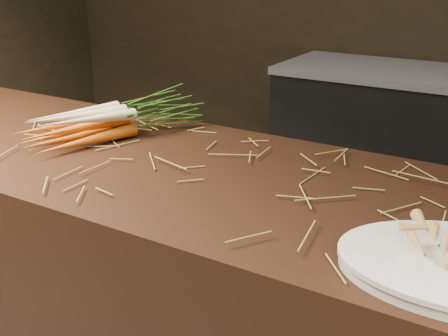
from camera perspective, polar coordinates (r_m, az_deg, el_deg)
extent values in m
cube|color=black|center=(1.61, -2.26, -15.33)|extent=(2.40, 0.70, 0.90)
cone|color=orange|center=(1.67, -15.33, 3.51)|extent=(0.13, 0.31, 0.04)
cone|color=orange|center=(1.63, -14.61, 3.10)|extent=(0.15, 0.31, 0.04)
cone|color=orange|center=(1.58, -13.85, 2.66)|extent=(0.12, 0.32, 0.04)
cone|color=orange|center=(1.63, -15.43, 4.31)|extent=(0.16, 0.31, 0.04)
cone|color=orange|center=(1.59, -14.71, 3.92)|extent=(0.14, 0.31, 0.04)
cone|color=beige|center=(1.65, -15.00, 5.38)|extent=(0.10, 0.30, 0.05)
cone|color=beige|center=(1.60, -14.72, 5.13)|extent=(0.14, 0.29, 0.05)
cone|color=beige|center=(1.57, -13.74, 4.77)|extent=(0.13, 0.29, 0.05)
ellipsoid|color=#385C1B|center=(1.74, -6.52, 5.99)|extent=(0.28, 0.32, 0.10)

